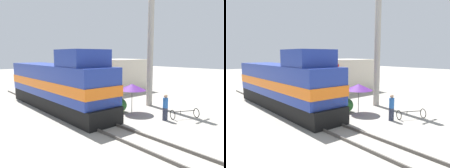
{
  "view_description": "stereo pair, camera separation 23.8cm",
  "coord_description": "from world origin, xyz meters",
  "views": [
    {
      "loc": [
        -7.94,
        -11.94,
        4.37
      ],
      "look_at": [
        1.2,
        -1.21,
        2.48
      ],
      "focal_mm": 35.0,
      "sensor_mm": 36.0,
      "label": 1
    },
    {
      "loc": [
        -7.76,
        -12.1,
        4.37
      ],
      "look_at": [
        1.2,
        -1.21,
        2.48
      ],
      "focal_mm": 35.0,
      "sensor_mm": 36.0,
      "label": 2
    }
  ],
  "objects": [
    {
      "name": "building_block_distant",
      "position": [
        8.58,
        8.13,
        1.92
      ],
      "size": [
        8.6,
        4.96,
        3.84
      ],
      "primitive_type": "cube",
      "color": "beige",
      "rests_on": "ground_plane"
    },
    {
      "name": "locomotive",
      "position": [
        0.0,
        3.94,
        1.98
      ],
      "size": [
        2.9,
        13.08,
        4.72
      ],
      "color": "black",
      "rests_on": "ground_plane"
    },
    {
      "name": "shrub_cluster",
      "position": [
        3.15,
        0.16,
        0.54
      ],
      "size": [
        1.09,
        1.09,
        1.09
      ],
      "primitive_type": "sphere",
      "color": "#2D722D",
      "rests_on": "ground_plane"
    },
    {
      "name": "vendor_umbrella",
      "position": [
        3.69,
        -0.6,
        1.98
      ],
      "size": [
        2.1,
        2.1,
        2.22
      ],
      "color": "#4C4C4C",
      "rests_on": "ground_plane"
    },
    {
      "name": "bicycle",
      "position": [
        5.35,
        -4.06,
        0.35
      ],
      "size": [
        2.0,
        1.44,
        0.67
      ],
      "rotation": [
        0.0,
        0.0,
        -2.03
      ],
      "color": "black",
      "rests_on": "ground_plane"
    },
    {
      "name": "person_bystander",
      "position": [
        4.0,
        -3.42,
        0.97
      ],
      "size": [
        0.34,
        0.34,
        1.78
      ],
      "color": "#2D3347",
      "rests_on": "ground_plane"
    },
    {
      "name": "ground_plane",
      "position": [
        0.0,
        0.0,
        0.0
      ],
      "size": [
        120.0,
        120.0,
        0.0
      ],
      "primitive_type": "plane",
      "color": "gray"
    },
    {
      "name": "billboard_sign",
      "position": [
        5.01,
        4.5,
        2.54
      ],
      "size": [
        1.95,
        0.12,
        3.46
      ],
      "color": "#595959",
      "rests_on": "ground_plane"
    },
    {
      "name": "utility_pole",
      "position": [
        6.62,
        0.15,
        5.8
      ],
      "size": [
        1.8,
        0.51,
        11.53
      ],
      "color": "#9E998E",
      "rests_on": "ground_plane"
    },
    {
      "name": "rail_far",
      "position": [
        0.72,
        0.0,
        0.07
      ],
      "size": [
        0.08,
        31.6,
        0.15
      ],
      "primitive_type": "cube",
      "color": "#4C4742",
      "rests_on": "ground_plane"
    },
    {
      "name": "rail_near",
      "position": [
        -0.72,
        0.0,
        0.07
      ],
      "size": [
        0.08,
        31.6,
        0.15
      ],
      "primitive_type": "cube",
      "color": "#4C4742",
      "rests_on": "ground_plane"
    }
  ]
}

